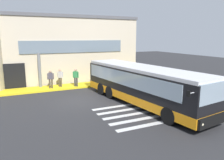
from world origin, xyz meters
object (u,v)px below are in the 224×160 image
entry_support_column (40,70)px  passenger_by_doorway (60,76)px  bus_main_foreground (142,86)px  passenger_near_column (51,78)px  passenger_at_curb_edge (76,77)px

entry_support_column → passenger_by_doorway: 1.94m
entry_support_column → bus_main_foreground: size_ratio=0.28×
bus_main_foreground → passenger_by_doorway: bearing=120.1°
passenger_near_column → passenger_at_curb_edge: same height
entry_support_column → passenger_at_curb_edge: size_ratio=1.90×
passenger_by_doorway → passenger_near_column: bearing=-162.3°
bus_main_foreground → passenger_by_doorway: (-4.27, 7.35, -0.22)m
passenger_near_column → passenger_by_doorway: same height
entry_support_column → passenger_at_curb_edge: entry_support_column is taller
entry_support_column → passenger_by_doorway: entry_support_column is taller
passenger_near_column → passenger_by_doorway: 0.98m
bus_main_foreground → passenger_at_curb_edge: (-2.93, 6.82, -0.26)m
bus_main_foreground → passenger_by_doorway: size_ratio=6.87×
passenger_by_doorway → passenger_at_curb_edge: size_ratio=1.00×
entry_support_column → bus_main_foreground: 9.98m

